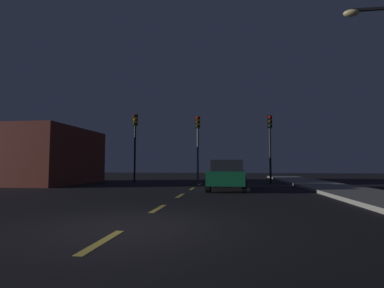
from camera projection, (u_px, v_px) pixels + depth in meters
The scene contains 13 objects.
ground_plane at pixel (183, 194), 12.97m from camera, with size 80.00×80.00×0.00m, color black.
sidewalk_curb_right at pixel (365, 195), 12.00m from camera, with size 3.00×40.00×0.15m, color gray.
lane_stripe_nearest at pixel (102, 241), 4.87m from camera, with size 0.16×1.60×0.01m, color #EACC4C.
lane_stripe_second at pixel (158, 208), 8.62m from camera, with size 0.16×1.60×0.01m, color #EACC4C.
lane_stripe_third at pixel (180, 195), 12.38m from camera, with size 0.16×1.60×0.01m, color #EACC4C.
lane_stripe_fourth at pixel (192, 189), 16.14m from camera, with size 0.16×1.60×0.01m, color #EACC4C.
lane_stripe_fifth at pixel (199, 184), 19.90m from camera, with size 0.16×1.60×0.01m, color #EACC4C.
traffic_signal_left at pixel (135, 135), 22.11m from camera, with size 0.32×0.38×5.13m.
traffic_signal_center at pixel (198, 136), 21.48m from camera, with size 0.32×0.38×4.88m.
traffic_signal_right at pixel (270, 136), 20.81m from camera, with size 0.32×0.38×4.81m.
car_stopped_ahead at pixel (228, 175), 15.37m from camera, with size 2.05×4.66×1.54m.
street_lamp_right at pixel (384, 82), 10.57m from camera, with size 1.60×0.36×7.07m.
storefront_left at pixel (43, 156), 20.63m from camera, with size 5.78×7.40×3.83m, color maroon.
Camera 1 is at (2.12, -5.94, 1.25)m, focal length 27.66 mm.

